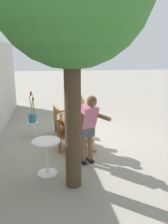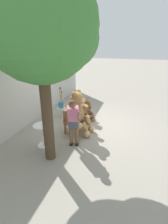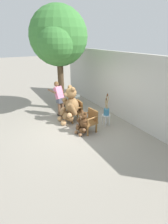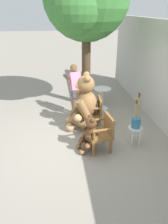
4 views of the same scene
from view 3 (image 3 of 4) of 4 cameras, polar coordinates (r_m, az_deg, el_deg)
The scene contains 11 objects.
ground_plane at distance 7.00m, azimuth -4.05°, elevation -5.24°, with size 60.00×60.00×0.00m, color gray.
back_wall at distance 7.73m, azimuth 12.09°, elevation 8.24°, with size 10.00×0.16×2.80m, color beige.
wooden_chair_left at distance 7.45m, azimuth -2.56°, elevation 0.54°, with size 0.60×0.56×0.86m.
wooden_chair_right at distance 6.56m, azimuth 1.81°, elevation -2.70°, with size 0.63×0.59×0.86m.
teddy_bear_large at distance 7.24m, azimuth -4.51°, elevation 2.34°, with size 0.93×0.90×1.55m.
teddy_bear_small at distance 6.43m, azimuth -0.33°, elevation -3.53°, with size 0.54×0.53×0.89m.
person_visitor at distance 7.90m, azimuth -8.17°, elevation 5.19°, with size 0.72×0.60×1.55m.
white_stool at distance 7.12m, azimuth 7.24°, elevation -1.68°, with size 0.34×0.34×0.46m.
brush_bucket at distance 7.01m, azimuth 7.35°, elevation 0.39°, with size 0.22×0.22×0.89m.
round_side_table at distance 8.62m, azimuth -3.13°, elevation 3.63°, with size 0.56×0.56×0.72m.
patio_tree at distance 8.25m, azimuth -8.44°, elevation 22.77°, with size 2.67×2.54×4.64m.
Camera 3 is at (5.61, -2.57, 3.32)m, focal length 28.00 mm.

